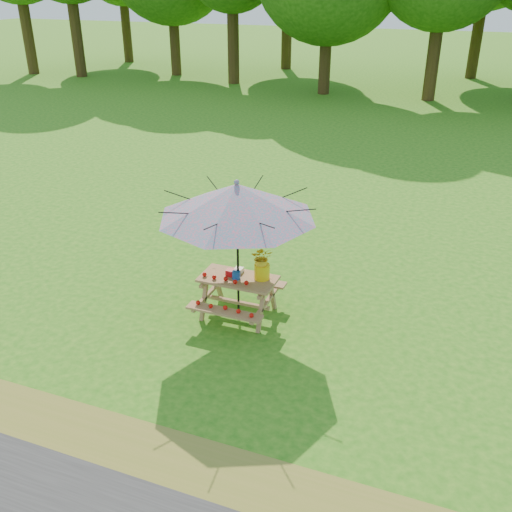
% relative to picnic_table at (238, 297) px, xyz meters
% --- Properties ---
extents(ground, '(120.00, 120.00, 0.00)m').
position_rel_picnic_table_xyz_m(ground, '(2.39, -0.50, -0.33)').
color(ground, '#256F15').
rests_on(ground, ground).
extents(picnic_table, '(1.20, 1.32, 0.67)m').
position_rel_picnic_table_xyz_m(picnic_table, '(0.00, 0.00, 0.00)').
color(picnic_table, '#956843').
rests_on(picnic_table, ground).
extents(patio_umbrella, '(2.48, 2.48, 2.27)m').
position_rel_picnic_table_xyz_m(patio_umbrella, '(0.00, 0.00, 1.62)').
color(patio_umbrella, black).
rests_on(patio_umbrella, ground).
extents(produce_bins, '(0.26, 0.36, 0.13)m').
position_rel_picnic_table_xyz_m(produce_bins, '(-0.06, 0.03, 0.40)').
color(produce_bins, '#AE0D13').
rests_on(produce_bins, picnic_table).
extents(tomatoes_row, '(0.77, 0.13, 0.07)m').
position_rel_picnic_table_xyz_m(tomatoes_row, '(-0.15, -0.18, 0.38)').
color(tomatoes_row, red).
rests_on(tomatoes_row, picnic_table).
extents(flower_bucket, '(0.40, 0.38, 0.54)m').
position_rel_picnic_table_xyz_m(flower_bucket, '(0.36, 0.11, 0.63)').
color(flower_bucket, yellow).
rests_on(flower_bucket, picnic_table).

